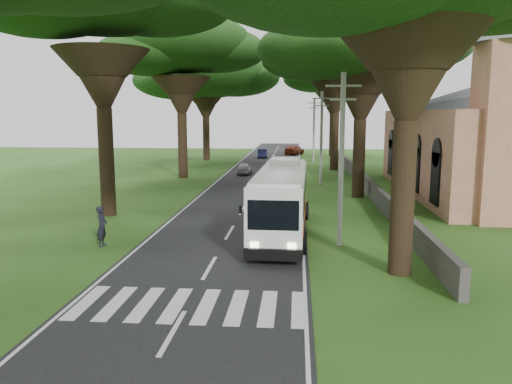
# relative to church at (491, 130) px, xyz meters

# --- Properties ---
(ground) EXTENTS (140.00, 140.00, 0.00)m
(ground) POSITION_rel_church_xyz_m (-17.86, -21.55, -4.91)
(ground) COLOR #2A4C15
(ground) RESTS_ON ground
(road) EXTENTS (8.00, 120.00, 0.04)m
(road) POSITION_rel_church_xyz_m (-17.86, 3.45, -4.90)
(road) COLOR black
(road) RESTS_ON ground
(crosswalk) EXTENTS (8.00, 3.00, 0.01)m
(crosswalk) POSITION_rel_church_xyz_m (-17.86, -23.55, -4.91)
(crosswalk) COLOR silver
(crosswalk) RESTS_ON ground
(property_wall) EXTENTS (0.35, 50.00, 1.20)m
(property_wall) POSITION_rel_church_xyz_m (-8.86, 2.45, -4.31)
(property_wall) COLOR #383533
(property_wall) RESTS_ON ground
(church) EXTENTS (14.00, 24.00, 11.60)m
(church) POSITION_rel_church_xyz_m (0.00, 0.00, 0.00)
(church) COLOR #B86E5A
(church) RESTS_ON ground
(pole_near) EXTENTS (1.60, 0.24, 8.00)m
(pole_near) POSITION_rel_church_xyz_m (-12.36, -15.55, -0.73)
(pole_near) COLOR gray
(pole_near) RESTS_ON ground
(pole_mid) EXTENTS (1.60, 0.24, 8.00)m
(pole_mid) POSITION_rel_church_xyz_m (-12.36, 4.45, -0.73)
(pole_mid) COLOR gray
(pole_mid) RESTS_ON ground
(pole_far) EXTENTS (1.60, 0.24, 8.00)m
(pole_far) POSITION_rel_church_xyz_m (-12.36, 24.45, -0.73)
(pole_far) COLOR gray
(pole_far) RESTS_ON ground
(tree_l_midb) EXTENTS (13.28, 13.28, 15.45)m
(tree_l_midb) POSITION_rel_church_xyz_m (-25.36, 8.45, 7.53)
(tree_l_midb) COLOR black
(tree_l_midb) RESTS_ON ground
(tree_l_far) EXTENTS (15.96, 15.96, 14.73)m
(tree_l_far) POSITION_rel_church_xyz_m (-26.36, 26.45, 6.36)
(tree_l_far) COLOR black
(tree_l_far) RESTS_ON ground
(tree_r_mida) EXTENTS (13.50, 13.50, 14.51)m
(tree_r_mida) POSITION_rel_church_xyz_m (-9.86, -1.55, 6.58)
(tree_r_mida) COLOR black
(tree_r_mida) RESTS_ON ground
(tree_r_midb) EXTENTS (14.30, 14.30, 15.75)m
(tree_r_midb) POSITION_rel_church_xyz_m (-10.36, 16.45, 7.65)
(tree_r_midb) COLOR black
(tree_r_midb) RESTS_ON ground
(tree_r_far) EXTENTS (13.00, 13.00, 14.82)m
(tree_r_far) POSITION_rel_church_xyz_m (-9.36, 34.45, 6.96)
(tree_r_far) COLOR black
(tree_r_far) RESTS_ON ground
(coach_bus) EXTENTS (2.94, 11.48, 3.36)m
(coach_bus) POSITION_rel_church_xyz_m (-15.16, -13.38, -3.10)
(coach_bus) COLOR white
(coach_bus) RESTS_ON ground
(distant_car_a) EXTENTS (1.40, 3.46, 1.18)m
(distant_car_a) POSITION_rel_church_xyz_m (-19.72, 11.49, -4.29)
(distant_car_a) COLOR #98989C
(distant_car_a) RESTS_ON road
(distant_car_b) EXTENTS (1.56, 3.74, 1.20)m
(distant_car_b) POSITION_rel_church_xyz_m (-19.26, 30.43, -4.28)
(distant_car_b) COLOR navy
(distant_car_b) RESTS_ON road
(distant_car_c) EXTENTS (3.32, 4.99, 1.34)m
(distant_car_c) POSITION_rel_church_xyz_m (-14.86, 36.56, -4.21)
(distant_car_c) COLOR maroon
(distant_car_c) RESTS_ON road
(pedestrian) EXTENTS (0.48, 0.71, 1.91)m
(pedestrian) POSITION_rel_church_xyz_m (-23.46, -16.62, -3.96)
(pedestrian) COLOR black
(pedestrian) RESTS_ON ground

